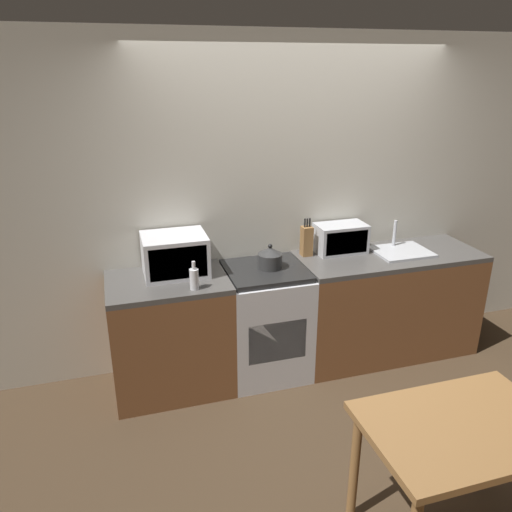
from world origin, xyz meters
The scene contains 12 objects.
ground_plane centered at (0.00, 0.00, 0.00)m, with size 16.00×16.00×0.00m, color #3D2D1E.
wall_back centered at (0.00, 0.95, 1.30)m, with size 10.00×0.06×2.60m.
counter_left_run centered at (-1.07, 0.61, 0.45)m, with size 0.87×0.62×0.90m.
counter_right_run centered at (0.75, 0.61, 0.45)m, with size 1.52×0.62×0.90m.
stove_range centered at (-0.33, 0.61, 0.45)m, with size 0.62×0.62×0.90m.
kettle centered at (-0.29, 0.62, 0.98)m, with size 0.19×0.19×0.19m.
microwave centered at (-0.99, 0.71, 1.05)m, with size 0.46×0.37×0.30m.
bottle centered at (-0.91, 0.40, 0.98)m, with size 0.06×0.06×0.21m.
knife_block centered at (0.08, 0.79, 1.02)m, with size 0.08×0.09×0.31m.
toaster_oven centered at (0.37, 0.78, 1.02)m, with size 0.41×0.24×0.24m.
sink_basin centered at (0.85, 0.62, 0.92)m, with size 0.45×0.37×0.24m.
dining_table centered at (0.11, -1.16, 0.64)m, with size 0.95×0.65×0.74m.
Camera 1 is at (-1.41, -2.73, 2.35)m, focal length 35.00 mm.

